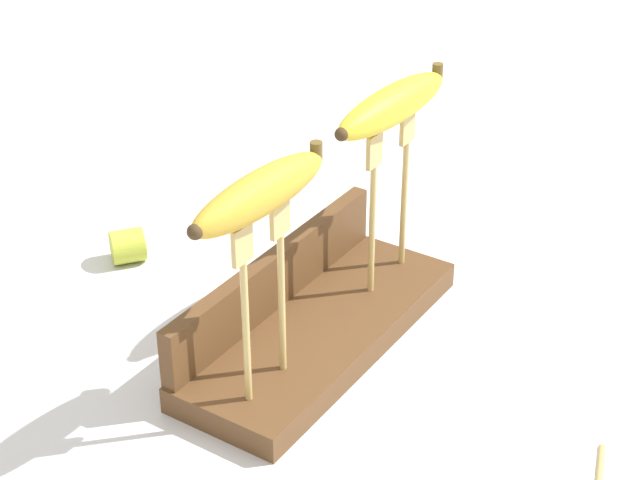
{
  "coord_description": "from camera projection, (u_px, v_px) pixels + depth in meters",
  "views": [
    {
      "loc": [
        -0.77,
        -0.5,
        0.67
      ],
      "look_at": [
        0.0,
        0.0,
        0.13
      ],
      "focal_mm": 58.79,
      "sensor_mm": 36.0,
      "label": 1
    }
  ],
  "objects": [
    {
      "name": "wooden_board",
      "position": [
        320.0,
        332.0,
        1.12
      ],
      "size": [
        0.36,
        0.14,
        0.03
      ],
      "primitive_type": "cube",
      "color": "brown",
      "rests_on": "ground"
    },
    {
      "name": "banana_raised_right",
      "position": [
        393.0,
        105.0,
        1.09
      ],
      "size": [
        0.19,
        0.05,
        0.04
      ],
      "color": "yellow",
      "rests_on": "fork_stand_right"
    },
    {
      "name": "banana_raised_left",
      "position": [
        260.0,
        193.0,
        0.92
      ],
      "size": [
        0.18,
        0.05,
        0.04
      ],
      "color": "gold",
      "rests_on": "fork_stand_left"
    },
    {
      "name": "fork_stand_left",
      "position": [
        263.0,
        286.0,
        0.97
      ],
      "size": [
        0.08,
        0.01,
        0.19
      ],
      "color": "tan",
      "rests_on": "wooden_board"
    },
    {
      "name": "fork_stand_right",
      "position": [
        389.0,
        188.0,
        1.13
      ],
      "size": [
        0.1,
        0.01,
        0.19
      ],
      "color": "tan",
      "rests_on": "wooden_board"
    },
    {
      "name": "banana_chunk_near",
      "position": [
        128.0,
        246.0,
        1.27
      ],
      "size": [
        0.06,
        0.06,
        0.04
      ],
      "color": "#B2C138",
      "rests_on": "ground"
    },
    {
      "name": "ground_plane",
      "position": [
        320.0,
        343.0,
        1.13
      ],
      "size": [
        3.0,
        3.0,
        0.0
      ],
      "primitive_type": "plane",
      "color": "silver"
    },
    {
      "name": "board_backstop",
      "position": [
        274.0,
        279.0,
        1.12
      ],
      "size": [
        0.36,
        0.02,
        0.06
      ],
      "primitive_type": "cube",
      "color": "brown",
      "rests_on": "wooden_board"
    }
  ]
}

